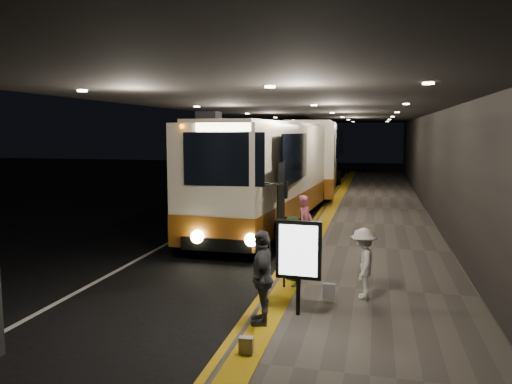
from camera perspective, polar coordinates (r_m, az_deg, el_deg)
The scene contains 18 objects.
ground at distance 15.45m, azimuth -4.79°, elevation -6.73°, with size 90.00×90.00×0.00m, color black.
lane_line_white at distance 20.65m, azimuth -5.19°, elevation -3.24°, with size 0.12×50.00×0.01m, color silver.
kerb_stripe_yellow at distance 19.73m, azimuth 6.33°, elevation -3.73°, with size 0.18×50.00×0.01m, color gold.
sidewalk at distance 19.57m, azimuth 13.34°, elevation -3.76°, with size 4.50×50.00×0.15m, color #514C44.
tactile_strip at distance 19.65m, azimuth 7.79°, elevation -3.35°, with size 0.50×50.00×0.01m, color gold.
terminal_wall at distance 19.39m, azimuth 20.26°, elevation 4.61°, with size 0.10×50.00×6.00m, color black.
support_columns at distance 19.33m, azimuth -5.37°, elevation 2.62°, with size 0.80×24.80×4.40m.
canopy at distance 19.40m, azimuth 6.96°, elevation 9.71°, with size 9.00×50.00×0.40m, color black.
coach_main at distance 19.33m, azimuth 1.68°, elevation 1.65°, with size 3.37×12.56×3.88m.
coach_second at distance 30.21m, azimuth 6.57°, elevation 3.69°, with size 3.51×13.12×4.08m.
passenger_boarding at distance 14.51m, azimuth 5.61°, elevation -3.66°, with size 0.61×0.40×1.67m, color #BC5769.
passenger_waiting_green at distance 11.43m, azimuth 4.17°, elevation -6.71°, with size 0.78×0.48×1.60m, color #426A3B.
passenger_waiting_white at distance 10.79m, azimuth 12.14°, elevation -7.97°, with size 0.96×0.45×1.49m, color silver.
passenger_waiting_grey at distance 9.16m, azimuth 0.71°, elevation -9.71°, with size 1.02×0.52×1.74m, color #434246.
bag_polka at distance 10.80m, azimuth 8.33°, elevation -11.13°, with size 0.26×0.11×0.31m, color black.
bag_plain at distance 8.21m, azimuth -1.13°, elevation -17.16°, with size 0.22×0.13×0.28m, color #AEA9A3.
info_sign at distance 9.51m, azimuth 4.88°, elevation -6.82°, with size 0.87×0.16×1.83m.
stanchion_post at distance 11.28m, azimuth 3.25°, elevation -8.08°, with size 0.05×0.05×1.14m, color black.
Camera 1 is at (4.74, -14.24, 3.64)m, focal length 35.00 mm.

